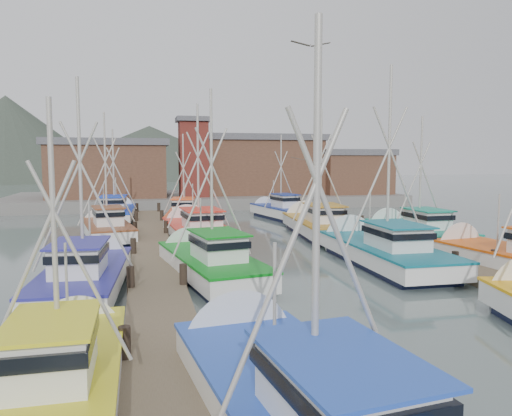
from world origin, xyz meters
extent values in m
plane|color=#50605D|center=(0.00, 0.00, 0.00)|extent=(260.00, 260.00, 0.00)
cube|color=brown|center=(-7.00, 4.00, 0.20)|extent=(2.20, 46.00, 0.40)
cylinder|color=black|center=(-8.00, -9.00, 0.45)|extent=(0.30, 0.30, 1.50)
cylinder|color=black|center=(-8.00, -2.00, 0.45)|extent=(0.30, 0.30, 1.50)
cylinder|color=black|center=(-8.00, 5.00, 0.45)|extent=(0.30, 0.30, 1.50)
cylinder|color=black|center=(-8.00, 12.00, 0.45)|extent=(0.30, 0.30, 1.50)
cylinder|color=black|center=(-8.00, 19.00, 0.45)|extent=(0.30, 0.30, 1.50)
cylinder|color=black|center=(-8.00, 26.00, 0.45)|extent=(0.30, 0.30, 1.50)
cylinder|color=black|center=(-6.00, -9.00, 0.45)|extent=(0.30, 0.30, 1.50)
cylinder|color=black|center=(-6.00, -2.00, 0.45)|extent=(0.30, 0.30, 1.50)
cylinder|color=black|center=(-6.00, 5.00, 0.45)|extent=(0.30, 0.30, 1.50)
cylinder|color=black|center=(-6.00, 12.00, 0.45)|extent=(0.30, 0.30, 1.50)
cylinder|color=black|center=(-6.00, 19.00, 0.45)|extent=(0.30, 0.30, 1.50)
cylinder|color=black|center=(-6.00, 26.00, 0.45)|extent=(0.30, 0.30, 1.50)
cube|color=brown|center=(7.00, 4.00, 0.20)|extent=(2.20, 46.00, 0.40)
cylinder|color=black|center=(6.00, -2.00, 0.45)|extent=(0.30, 0.30, 1.50)
cylinder|color=black|center=(6.00, 5.00, 0.45)|extent=(0.30, 0.30, 1.50)
cylinder|color=black|center=(6.00, 12.00, 0.45)|extent=(0.30, 0.30, 1.50)
cylinder|color=black|center=(6.00, 19.00, 0.45)|extent=(0.30, 0.30, 1.50)
cylinder|color=black|center=(6.00, 26.00, 0.45)|extent=(0.30, 0.30, 1.50)
cylinder|color=black|center=(8.00, -2.00, 0.45)|extent=(0.30, 0.30, 1.50)
cylinder|color=black|center=(8.00, 5.00, 0.45)|extent=(0.30, 0.30, 1.50)
cylinder|color=black|center=(8.00, 12.00, 0.45)|extent=(0.30, 0.30, 1.50)
cylinder|color=black|center=(8.00, 19.00, 0.45)|extent=(0.30, 0.30, 1.50)
cylinder|color=black|center=(8.00, 26.00, 0.45)|extent=(0.30, 0.30, 1.50)
cube|color=slate|center=(0.00, 37.00, 0.60)|extent=(44.00, 16.00, 1.20)
cube|color=brown|center=(-11.00, 35.00, 3.95)|extent=(12.00, 8.00, 5.50)
cube|color=slate|center=(-11.00, 35.00, 7.05)|extent=(12.72, 8.48, 0.70)
cube|color=brown|center=(6.00, 37.00, 4.30)|extent=(14.00, 9.00, 6.20)
cube|color=slate|center=(6.00, 37.00, 7.75)|extent=(14.84, 9.54, 0.70)
cube|color=brown|center=(17.00, 34.00, 3.45)|extent=(8.00, 6.00, 4.50)
cube|color=slate|center=(17.00, 34.00, 6.05)|extent=(8.48, 6.36, 0.70)
cube|color=maroon|center=(-2.00, 33.00, 5.20)|extent=(3.00, 3.00, 8.00)
cube|color=slate|center=(-2.00, 33.00, 9.45)|extent=(3.60, 3.60, 0.50)
cone|color=#414D40|center=(-40.00, 115.00, 0.00)|extent=(110.00, 110.00, 42.00)
cone|color=#414D40|center=(-5.00, 130.00, 0.00)|extent=(140.00, 140.00, 30.00)
cone|color=#414D40|center=(35.00, 120.00, 0.00)|extent=(90.00, 90.00, 24.00)
cube|color=blue|center=(-4.68, -13.21, 1.08)|extent=(4.21, 9.60, 0.10)
cone|color=white|center=(-5.24, -8.65, 0.55)|extent=(2.99, 1.45, 2.88)
cube|color=white|center=(-4.54, -14.31, 1.65)|extent=(2.18, 2.97, 1.10)
cube|color=black|center=(-4.54, -14.31, 1.88)|extent=(2.34, 3.26, 0.28)
cube|color=blue|center=(-4.54, -14.31, 2.24)|extent=(2.48, 3.45, 0.07)
cylinder|color=#B9B4AA|center=(-4.66, -13.39, 4.36)|extent=(0.14, 0.14, 6.52)
cylinder|color=#B9B4AA|center=(-5.24, -13.47, 3.59)|extent=(2.34, 0.38, 5.10)
cylinder|color=#B9B4AA|center=(-4.07, -13.32, 3.59)|extent=(2.34, 0.38, 5.10)
cylinder|color=#B9B4AA|center=(-4.88, -11.57, 2.30)|extent=(0.08, 0.08, 2.57)
cube|color=black|center=(-9.23, -10.66, 0.05)|extent=(2.09, 6.35, 0.70)
cube|color=white|center=(-9.23, -10.66, 0.70)|extent=(2.38, 7.21, 0.80)
cube|color=yellow|center=(-9.23, -10.66, 1.08)|extent=(2.45, 7.28, 0.10)
cone|color=white|center=(-9.25, -7.06, 0.55)|extent=(2.25, 1.11, 2.25)
cube|color=white|center=(-9.23, -11.52, 1.65)|extent=(1.46, 2.17, 1.10)
cube|color=black|center=(-9.23, -11.52, 1.88)|extent=(1.56, 2.38, 0.28)
cube|color=yellow|center=(-9.23, -11.52, 2.24)|extent=(1.65, 2.53, 0.07)
cylinder|color=#B9B4AA|center=(-9.23, -10.80, 3.79)|extent=(0.11, 0.11, 5.38)
cylinder|color=#B9B4AA|center=(-9.72, -10.80, 3.16)|extent=(1.94, 0.09, 4.21)
cylinder|color=#B9B4AA|center=(-8.73, -10.80, 3.16)|extent=(1.94, 0.09, 4.21)
cylinder|color=#B9B4AA|center=(-9.24, -9.36, 2.30)|extent=(0.06, 0.06, 2.16)
cube|color=black|center=(-4.62, 0.07, 0.05)|extent=(3.68, 7.79, 0.70)
cube|color=white|center=(-4.62, 0.07, 0.70)|extent=(4.18, 8.86, 0.80)
cube|color=#088617|center=(-4.62, 0.07, 1.08)|extent=(4.27, 8.96, 0.10)
cone|color=white|center=(-5.34, 4.26, 0.55)|extent=(2.81, 1.54, 2.66)
cube|color=white|center=(-4.45, -0.94, 1.65)|extent=(2.13, 2.81, 1.10)
cube|color=black|center=(-4.45, -0.94, 1.88)|extent=(2.28, 3.08, 0.28)
cube|color=#088617|center=(-4.45, -0.94, 2.24)|extent=(2.42, 3.27, 0.07)
cylinder|color=#B9B4AA|center=(-4.59, -0.10, 4.66)|extent=(0.14, 0.14, 7.13)
cylinder|color=#B9B4AA|center=(-5.13, -0.19, 3.83)|extent=(2.52, 0.52, 5.57)
cylinder|color=#B9B4AA|center=(-4.06, -0.01, 3.83)|extent=(2.52, 0.52, 5.57)
cylinder|color=#B9B4AA|center=(-4.88, 1.58, 2.30)|extent=(0.08, 0.08, 2.38)
cube|color=black|center=(4.12, 0.96, 0.05)|extent=(2.93, 8.73, 0.70)
cube|color=white|center=(4.12, 0.96, 0.70)|extent=(3.33, 9.92, 0.80)
cube|color=#0C6A7C|center=(4.12, 0.96, 1.08)|extent=(3.43, 10.02, 0.10)
cone|color=white|center=(4.18, 5.90, 0.55)|extent=(3.10, 1.13, 3.09)
cube|color=white|center=(4.11, -0.23, 1.65)|extent=(2.03, 2.99, 1.10)
cube|color=black|center=(4.11, -0.23, 1.88)|extent=(2.16, 3.28, 0.28)
cube|color=#0C6A7C|center=(4.11, -0.23, 2.24)|extent=(2.29, 3.48, 0.07)
cylinder|color=#B9B4AA|center=(4.12, 0.76, 5.41)|extent=(0.14, 0.14, 8.63)
cylinder|color=#B9B4AA|center=(3.49, 0.77, 4.40)|extent=(3.08, 0.14, 6.74)
cylinder|color=#B9B4AA|center=(4.75, 0.76, 4.40)|extent=(3.08, 0.14, 6.74)
cylinder|color=#B9B4AA|center=(4.14, 2.74, 2.30)|extent=(0.08, 0.08, 2.76)
cube|color=black|center=(-9.74, -1.34, 0.05)|extent=(2.88, 7.61, 0.70)
cube|color=white|center=(-9.74, -1.34, 0.70)|extent=(3.27, 8.64, 0.80)
cube|color=navy|center=(-9.74, -1.34, 1.08)|extent=(3.36, 8.73, 0.10)
cone|color=white|center=(-9.48, 2.90, 0.55)|extent=(2.71, 1.26, 2.65)
cube|color=white|center=(-9.80, -2.36, 1.65)|extent=(1.86, 2.65, 1.10)
cube|color=black|center=(-9.80, -2.36, 1.88)|extent=(1.99, 2.91, 0.28)
cube|color=navy|center=(-9.80, -2.36, 2.24)|extent=(2.11, 3.08, 0.07)
cylinder|color=#B9B4AA|center=(-9.75, -1.51, 4.71)|extent=(0.13, 0.13, 7.22)
cylinder|color=#B9B4AA|center=(-10.33, -1.48, 3.86)|extent=(2.58, 0.25, 5.64)
cylinder|color=#B9B4AA|center=(-9.17, -1.55, 3.86)|extent=(2.58, 0.25, 5.64)
cylinder|color=#B9B4AA|center=(-9.65, 0.18, 2.30)|extent=(0.08, 0.08, 2.55)
cone|color=white|center=(8.62, 2.01, 0.55)|extent=(3.01, 1.51, 2.88)
cylinder|color=#B9B4AA|center=(9.04, -0.87, 2.30)|extent=(0.09, 0.09, 2.66)
cube|color=black|center=(-4.10, 9.91, 0.05)|extent=(3.48, 8.77, 0.70)
cube|color=white|center=(-4.10, 9.91, 0.70)|extent=(3.96, 9.97, 0.80)
cube|color=red|center=(-4.10, 9.91, 1.08)|extent=(4.06, 10.08, 0.10)
cone|color=white|center=(-4.49, 14.77, 0.55)|extent=(3.13, 1.34, 3.05)
cube|color=white|center=(-4.00, 8.74, 1.65)|extent=(2.20, 3.07, 1.10)
cube|color=black|center=(-4.00, 8.74, 1.88)|extent=(2.35, 3.38, 0.28)
cube|color=red|center=(-4.00, 8.74, 2.24)|extent=(2.49, 3.58, 0.07)
cylinder|color=#B9B4AA|center=(-4.08, 9.71, 4.88)|extent=(0.15, 0.15, 7.56)
cylinder|color=#B9B4AA|center=(-4.70, 9.66, 3.99)|extent=(2.71, 0.32, 5.91)
cylinder|color=#B9B4AA|center=(-3.46, 9.77, 3.99)|extent=(2.71, 0.32, 5.91)
cylinder|color=#B9B4AA|center=(-4.24, 11.66, 2.30)|extent=(0.09, 0.09, 2.72)
cube|color=black|center=(4.42, 11.06, 0.05)|extent=(3.50, 8.82, 0.70)
cube|color=white|center=(4.42, 11.06, 0.70)|extent=(3.97, 10.02, 0.80)
cube|color=#BB821E|center=(4.42, 11.06, 1.08)|extent=(4.08, 10.13, 0.10)
cone|color=white|center=(4.82, 15.95, 0.55)|extent=(3.14, 1.35, 3.06)
cube|color=white|center=(4.33, 9.89, 1.65)|extent=(2.21, 3.09, 1.10)
cube|color=black|center=(4.33, 9.89, 1.88)|extent=(2.36, 3.39, 0.28)
cube|color=#BB821E|center=(4.33, 9.89, 2.24)|extent=(2.50, 3.60, 0.07)
cylinder|color=#B9B4AA|center=(4.41, 10.87, 4.87)|extent=(0.15, 0.15, 7.54)
cylinder|color=#B9B4AA|center=(3.78, 10.92, 3.98)|extent=(2.70, 0.32, 5.90)
cylinder|color=#B9B4AA|center=(5.03, 10.82, 3.98)|extent=(2.70, 0.32, 5.90)
cylinder|color=#B9B4AA|center=(4.57, 12.82, 2.30)|extent=(0.09, 0.09, 2.73)
cube|color=black|center=(-9.80, 12.47, 0.05)|extent=(3.52, 7.43, 0.70)
cube|color=white|center=(-9.80, 12.47, 0.70)|extent=(4.00, 8.45, 0.80)
cube|color=brown|center=(-9.80, 12.47, 1.08)|extent=(4.10, 8.54, 0.10)
cone|color=white|center=(-10.50, 16.47, 0.55)|extent=(2.68, 1.52, 2.53)
cube|color=white|center=(-9.63, 11.51, 1.65)|extent=(2.03, 2.68, 1.10)
cube|color=black|center=(-9.63, 11.51, 1.88)|extent=(2.18, 2.94, 0.28)
cube|color=brown|center=(-9.63, 11.51, 2.24)|extent=(2.31, 3.12, 0.07)
cylinder|color=#B9B4AA|center=(-9.77, 12.31, 4.68)|extent=(0.14, 0.14, 7.15)
cylinder|color=#B9B4AA|center=(-10.32, 12.21, 3.84)|extent=(2.53, 0.53, 5.59)
cylinder|color=#B9B4AA|center=(-9.22, 12.41, 3.84)|extent=(2.53, 0.53, 5.59)
cylinder|color=#B9B4AA|center=(-10.05, 13.91, 2.30)|extent=(0.08, 0.08, 2.43)
cube|color=black|center=(9.27, 6.62, 0.05)|extent=(2.67, 7.63, 0.70)
cube|color=white|center=(9.27, 6.62, 0.70)|extent=(3.03, 8.67, 0.80)
cube|color=#0D896C|center=(9.27, 6.62, 1.08)|extent=(3.12, 8.76, 0.10)
cone|color=white|center=(9.18, 10.92, 0.55)|extent=(2.75, 1.16, 2.72)
cube|color=white|center=(9.30, 5.59, 1.65)|extent=(1.82, 2.62, 1.10)
cube|color=black|center=(9.30, 5.59, 1.88)|extent=(1.94, 2.88, 0.28)
cube|color=#0D896C|center=(9.30, 5.59, 2.24)|extent=(2.05, 3.06, 0.07)
cylinder|color=#B9B4AA|center=(9.28, 6.45, 4.49)|extent=(0.13, 0.13, 6.78)
cylinder|color=#B9B4AA|center=(8.70, 6.43, 3.69)|extent=(2.43, 0.15, 5.30)
cylinder|color=#B9B4AA|center=(9.86, 6.46, 3.69)|extent=(2.43, 0.15, 5.30)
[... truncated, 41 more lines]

